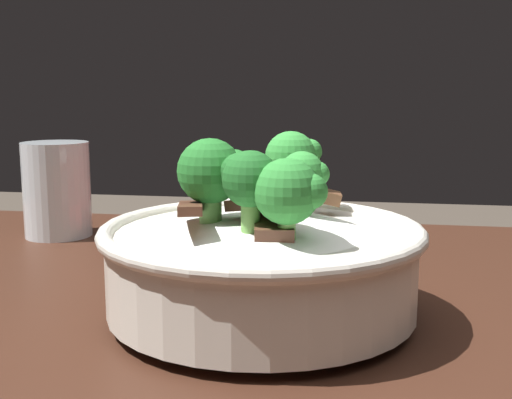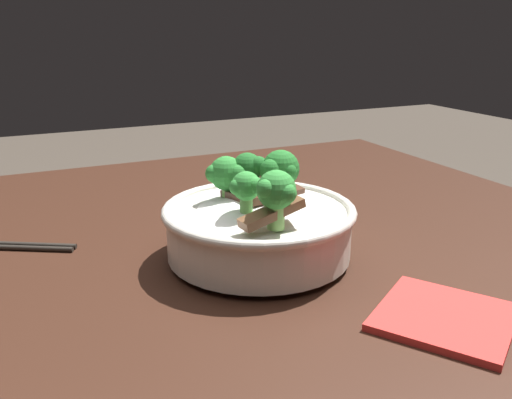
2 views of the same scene
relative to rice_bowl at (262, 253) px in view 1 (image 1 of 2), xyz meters
name	(u,v)px [view 1 (image 1 of 2)]	position (x,y,z in m)	size (l,w,h in m)	color
rice_bowl	(262,253)	(0.00, 0.00, 0.00)	(0.24, 0.24, 0.14)	silver
drinking_glass	(57,196)	(-0.28, 0.24, 0.00)	(0.08, 0.08, 0.11)	white
folded_napkin	(196,241)	(-0.11, 0.22, -0.05)	(0.13, 0.13, 0.01)	red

